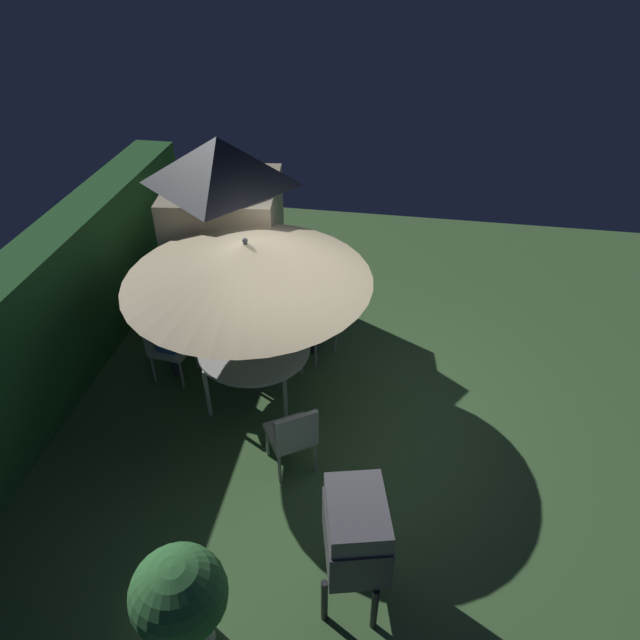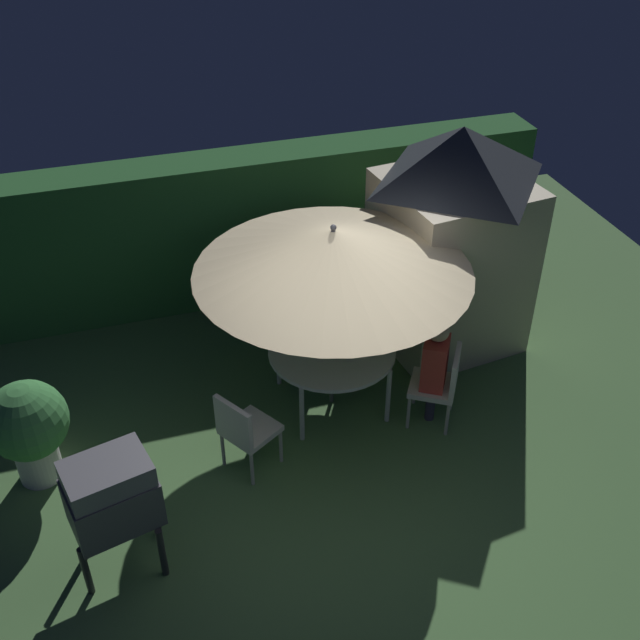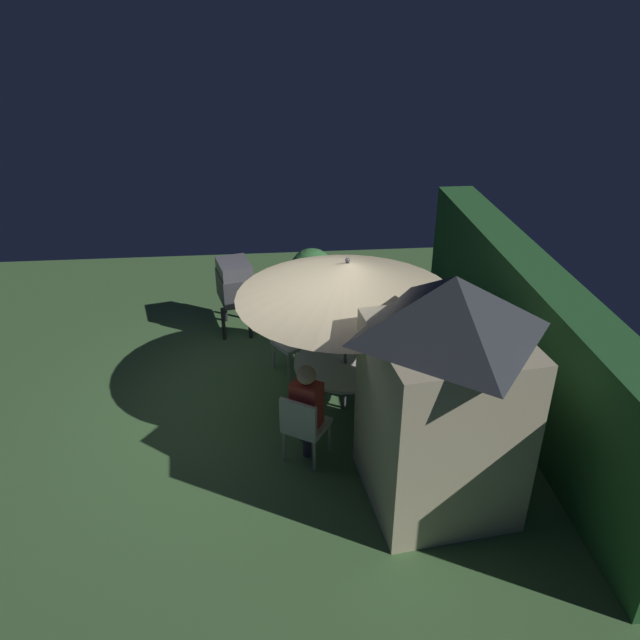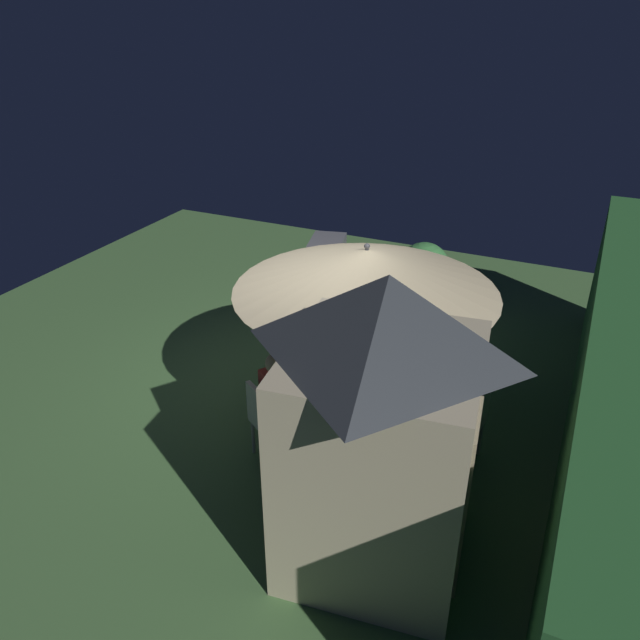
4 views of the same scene
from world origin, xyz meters
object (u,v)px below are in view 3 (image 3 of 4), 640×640
chair_near_shed (303,424)px  chair_toward_hedge (289,337)px  patio_umbrella (347,280)px  person_in_blue (434,361)px  potted_plant_by_shed (312,274)px  garden_shed (443,393)px  chair_far_side (439,378)px  patio_table (345,366)px  person_in_red (307,402)px  bbq_grill (235,283)px

chair_near_shed → chair_toward_hedge: same height
patio_umbrella → chair_near_shed: size_ratio=3.03×
person_in_blue → potted_plant_by_shed: bearing=-157.7°
garden_shed → patio_umbrella: garden_shed is taller
garden_shed → chair_far_side: garden_shed is taller
garden_shed → chair_toward_hedge: size_ratio=2.94×
patio_table → person_in_blue: bearing=81.7°
chair_toward_hedge → potted_plant_by_shed: bearing=165.6°
person_in_red → person_in_blue: same height
patio_umbrella → person_in_red: patio_umbrella is taller
patio_umbrella → chair_far_side: size_ratio=3.03×
bbq_grill → chair_near_shed: bearing=14.6°
bbq_grill → chair_toward_hedge: bbq_grill is taller
garden_shed → person_in_blue: size_ratio=2.10×
patio_table → potted_plant_by_shed: (-3.03, -0.19, -0.02)m
potted_plant_by_shed → person_in_red: (3.94, -0.37, 0.13)m
chair_far_side → patio_umbrella: bearing=-98.3°
potted_plant_by_shed → person_in_red: person_in_red is taller
chair_far_side → person_in_blue: size_ratio=0.71×
patio_umbrella → chair_toward_hedge: bearing=-148.0°
person_in_blue → chair_near_shed: bearing=-64.7°
chair_near_shed → person_in_blue: size_ratio=0.71×
garden_shed → chair_far_side: (-1.49, 0.42, -0.83)m
chair_near_shed → person_in_blue: (-0.82, 1.73, 0.26)m
garden_shed → patio_umbrella: 1.92m
patio_table → bbq_grill: size_ratio=1.11×
garden_shed → chair_near_shed: (-0.68, -1.39, -0.83)m
bbq_grill → chair_far_side: (2.52, 2.68, -0.33)m
bbq_grill → potted_plant_by_shed: size_ratio=1.09×
patio_umbrella → chair_far_side: 1.83m
bbq_grill → chair_near_shed: 3.46m
chair_near_shed → patio_umbrella: bearing=148.1°
patio_umbrella → chair_toward_hedge: size_ratio=3.03×
patio_table → bbq_grill: 2.78m
chair_near_shed → person_in_red: person_in_red is taller
chair_far_side → chair_toward_hedge: same height
chair_far_side → patio_table: bearing=-98.3°
bbq_grill → person_in_blue: size_ratio=0.95×
patio_umbrella → bbq_grill: size_ratio=2.27×
chair_toward_hedge → person_in_red: 2.03m
patio_table → bbq_grill: bbq_grill is taller
chair_near_shed → person_in_red: bearing=148.1°
bbq_grill → person_in_blue: bearing=45.9°
chair_far_side → potted_plant_by_shed: 3.50m
garden_shed → chair_toward_hedge: (-2.76, -1.47, -0.83)m
patio_table → garden_shed: bearing=25.3°
bbq_grill → person_in_blue: person_in_blue is taller
person_in_red → person_in_blue: bearing=113.9°
garden_shed → patio_table: size_ratio=1.99×
patio_table → bbq_grill: bearing=-147.8°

